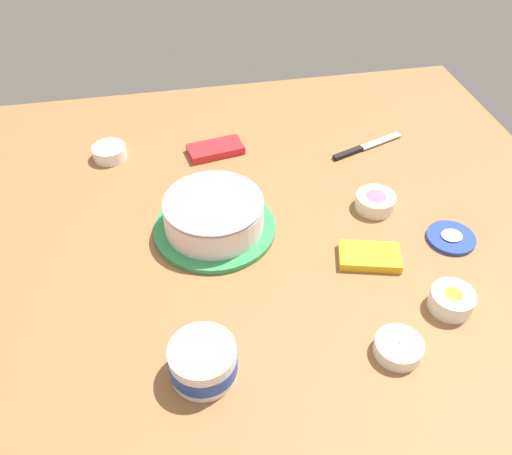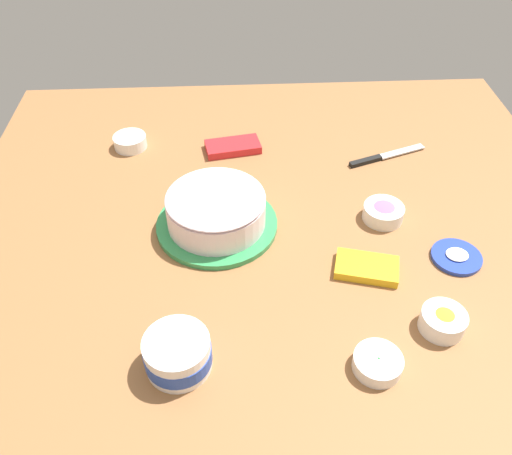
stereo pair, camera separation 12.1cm
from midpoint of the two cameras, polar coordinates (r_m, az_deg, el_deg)
The scene contains 11 objects.
ground_plane at distance 1.22m, azimuth -0.36°, elevation -1.83°, with size 1.54×1.54×0.00m, color #936038.
frosted_cake at distance 1.23m, azimuth -7.38°, elevation 1.22°, with size 0.29×0.29×0.10m.
frosting_tub at distance 0.99m, azimuth -9.33°, elevation -14.17°, with size 0.12×0.12×0.07m.
frosting_tub_lid at distance 1.29m, azimuth 17.76°, elevation -1.16°, with size 0.11×0.11×0.02m.
spreading_knife at distance 1.53m, azimuth 9.06°, elevation 8.35°, with size 0.23×0.10×0.01m.
sprinkle_bowl_green at distance 1.04m, azimuth 11.81°, elevation -12.69°, with size 0.09×0.09×0.03m.
sprinkle_bowl_pink at distance 1.32m, azimuth 10.19°, elevation 2.72°, with size 0.10×0.10×0.04m.
sprinkle_bowl_yellow at distance 1.13m, azimuth 17.46°, elevation -7.57°, with size 0.09×0.09×0.04m.
sprinkle_bowl_rainbow at distance 1.54m, azimuth -17.69°, elevation 7.67°, with size 0.09×0.09×0.04m.
candy_box_lower at distance 1.50m, azimuth -6.70°, elevation 8.28°, with size 0.15×0.08×0.02m, color red.
candy_box_upper at distance 1.19m, azimuth 9.30°, elevation -3.23°, with size 0.14×0.08×0.02m, color yellow.
Camera 1 is at (-0.22, -0.85, 0.86)m, focal length 37.20 mm.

